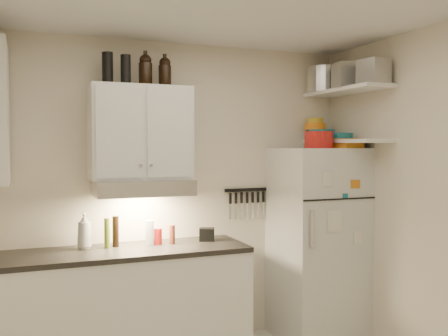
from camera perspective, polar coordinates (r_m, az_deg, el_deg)
name	(u,v)px	position (r m, az deg, el deg)	size (l,w,h in m)	color
back_wall	(171,195)	(4.33, -6.07, -3.03)	(3.20, 0.02, 2.60)	beige
base_cabinet	(113,312)	(4.09, -12.52, -15.72)	(2.10, 0.60, 0.88)	white
countertop	(113,253)	(3.98, -12.58, -9.41)	(2.10, 0.62, 0.04)	black
upper_cabinet	(141,133)	(4.07, -9.52, 3.99)	(0.80, 0.33, 0.75)	white
range_hood	(143,187)	(4.02, -9.28, -2.19)	(0.76, 0.46, 0.12)	silver
fridge	(317,243)	(4.58, 10.59, -8.44)	(0.70, 0.68, 1.70)	silver
shelf_hi	(346,91)	(4.53, 13.82, 8.56)	(0.30, 0.95, 0.03)	white
shelf_lo	(346,141)	(4.50, 13.76, 2.98)	(0.30, 0.95, 0.03)	white
knife_strip	(246,190)	(4.54, 2.56, -2.51)	(0.42, 0.02, 0.03)	black
dutch_oven	(319,140)	(4.34, 10.78, 3.18)	(0.25, 0.25, 0.14)	#AE1814
book_stack	(346,143)	(4.43, 13.75, 2.75)	(0.20, 0.25, 0.08)	orange
spice_jar	(326,143)	(4.40, 11.55, 2.86)	(0.06, 0.06, 0.10)	silver
stock_pot	(324,80)	(4.76, 11.38, 9.85)	(0.32, 0.32, 0.23)	silver
tin_a	(347,75)	(4.44, 13.88, 10.23)	(0.21, 0.19, 0.21)	#AAAAAD
tin_b	(374,72)	(4.24, 16.72, 10.49)	(0.20, 0.20, 0.20)	#AAAAAD
bowl_teal	(322,135)	(4.75, 11.10, 3.74)	(0.24, 0.24, 0.10)	#156477
bowl_orange	(315,127)	(4.77, 10.38, 4.68)	(0.19, 0.19, 0.06)	orange
bowl_yellow	(315,121)	(4.77, 10.39, 5.32)	(0.15, 0.15, 0.05)	gold
plates	(339,136)	(4.54, 13.06, 3.55)	(0.24, 0.24, 0.06)	#156477
growler_a	(145,69)	(4.08, -8.97, 11.07)	(0.11, 0.11, 0.25)	black
growler_b	(165,72)	(4.14, -6.77, 10.89)	(0.10, 0.10, 0.24)	black
thermos_a	(126,69)	(4.02, -11.17, 10.99)	(0.08, 0.08, 0.23)	black
thermos_b	(108,68)	(4.05, -13.17, 11.04)	(0.08, 0.08, 0.25)	black
soap_bottle	(84,228)	(4.04, -15.68, -6.65)	(0.12, 0.12, 0.32)	white
pepper_mill	(172,234)	(4.12, -5.96, -7.56)	(0.05, 0.05, 0.15)	brown
oil_bottle	(107,233)	(4.03, -13.23, -7.25)	(0.05, 0.05, 0.24)	#556D1B
vinegar_bottle	(116,231)	(4.07, -12.28, -7.09)	(0.05, 0.05, 0.25)	black
clear_bottle	(150,233)	(4.09, -8.50, -7.33)	(0.07, 0.07, 0.20)	silver
red_jar	(158,236)	(4.12, -7.55, -7.75)	(0.07, 0.07, 0.13)	#AE1814
caddy	(207,234)	(4.23, -1.97, -7.60)	(0.13, 0.09, 0.11)	black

